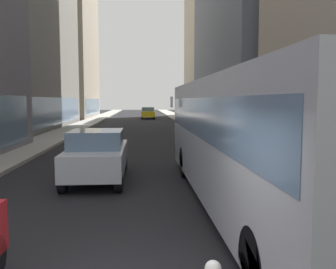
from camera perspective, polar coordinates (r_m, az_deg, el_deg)
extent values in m
plane|color=black|center=(39.29, -4.58, 1.61)|extent=(120.00, 120.00, 0.00)
cube|color=#9E9991|center=(39.73, -12.83, 1.64)|extent=(2.40, 110.00, 0.15)
cube|color=#9E9991|center=(39.67, 3.69, 1.76)|extent=(2.40, 110.00, 0.15)
cube|color=slate|center=(35.39, -16.54, 3.59)|extent=(0.08, 19.56, 2.40)
cube|color=#A0937F|center=(59.11, -16.92, 18.95)|extent=(9.86, 17.59, 33.34)
cube|color=slate|center=(56.58, -11.63, 4.28)|extent=(0.08, 15.83, 2.40)
cube|color=slate|center=(35.69, 6.62, 3.79)|extent=(0.08, 19.42, 2.40)
cube|color=#B2A893|center=(56.32, 7.94, 12.90)|extent=(8.63, 14.94, 19.99)
cube|color=slate|center=(55.10, 3.44, 4.36)|extent=(0.08, 13.45, 2.40)
cube|color=#999EA3|center=(8.86, 12.84, -0.51)|extent=(2.55, 11.50, 2.75)
cube|color=slate|center=(8.82, 12.90, 2.69)|extent=(2.57, 11.04, 0.90)
cube|color=black|center=(14.50, 6.11, -2.64)|extent=(2.55, 0.16, 0.44)
cylinder|color=black|center=(12.24, 2.72, -4.33)|extent=(0.30, 1.00, 1.00)
cylinder|color=black|center=(12.71, 12.87, -4.10)|extent=(0.30, 1.00, 1.00)
cylinder|color=black|center=(4.97, 14.30, -19.32)|extent=(0.30, 1.00, 1.00)
cube|color=silver|center=(13.62, 0.55, 5.11)|extent=(0.08, 0.24, 0.40)
cube|color=#B7BABF|center=(11.99, -10.94, -3.68)|extent=(1.74, 4.22, 0.75)
cube|color=slate|center=(11.70, -11.12, -0.70)|extent=(1.60, 1.90, 0.55)
cylinder|color=black|center=(13.82, -13.25, -4.11)|extent=(0.22, 0.64, 0.64)
cylinder|color=black|center=(13.66, -6.91, -4.11)|extent=(0.22, 0.64, 0.64)
cylinder|color=black|center=(10.54, -16.13, -7.12)|extent=(0.22, 0.64, 0.64)
cylinder|color=black|center=(10.33, -7.76, -7.21)|extent=(0.22, 0.64, 0.64)
cube|color=yellow|center=(50.85, -3.17, 3.26)|extent=(1.81, 4.53, 0.75)
cube|color=slate|center=(50.61, -3.17, 3.98)|extent=(1.67, 2.04, 0.55)
cylinder|color=black|center=(52.71, -4.08, 2.92)|extent=(0.22, 0.64, 0.64)
cylinder|color=black|center=(52.74, -2.34, 2.93)|extent=(0.22, 0.64, 0.64)
cylinder|color=black|center=(49.01, -4.06, 2.73)|extent=(0.22, 0.64, 0.64)
cylinder|color=black|center=(49.04, -2.19, 2.74)|extent=(0.22, 0.64, 0.64)
sphere|color=white|center=(4.51, 7.07, -20.13)|extent=(0.20, 0.20, 0.20)
sphere|color=black|center=(4.51, 6.22, -19.87)|extent=(0.07, 0.07, 0.07)
sphere|color=black|center=(4.53, 7.81, -19.76)|extent=(0.07, 0.07, 0.07)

